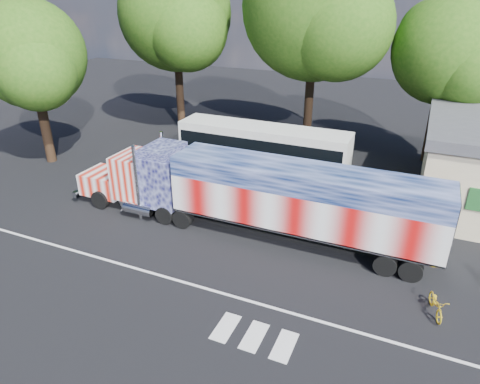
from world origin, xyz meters
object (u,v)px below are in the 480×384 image
at_px(woman, 123,197).
at_px(tree_n_mid, 318,7).
at_px(tree_ne_a, 449,52).
at_px(bicycle, 436,304).
at_px(coach_bus, 263,150).
at_px(semi_truck, 255,194).
at_px(tree_nw_a, 176,14).
at_px(tree_w_a, 31,55).

height_order(woman, tree_n_mid, tree_n_mid).
relative_size(tree_n_mid, tree_ne_a, 1.38).
bearing_deg(bicycle, coach_bus, 122.15).
bearing_deg(bicycle, semi_truck, 146.53).
bearing_deg(bicycle, tree_nw_a, 125.80).
bearing_deg(tree_n_mid, woman, -112.45).
height_order(tree_n_mid, tree_ne_a, tree_n_mid).
bearing_deg(tree_n_mid, bicycle, -60.57).
bearing_deg(coach_bus, tree_n_mid, 80.97).
bearing_deg(semi_truck, bicycle, -18.34).
height_order(bicycle, tree_nw_a, tree_nw_a).
bearing_deg(tree_w_a, tree_n_mid, 35.21).
xyz_separation_m(woman, tree_nw_a, (-5.49, 16.16, 9.02)).
relative_size(tree_n_mid, tree_w_a, 1.41).
bearing_deg(tree_ne_a, tree_w_a, -156.06).
xyz_separation_m(coach_bus, tree_ne_a, (10.65, 7.48, 6.21)).
bearing_deg(woman, tree_w_a, 149.14).
xyz_separation_m(semi_truck, tree_nw_a, (-13.44, 15.29, 7.63)).
relative_size(woman, bicycle, 1.03).
xyz_separation_m(semi_truck, coach_bus, (-2.46, 7.68, -0.49)).
bearing_deg(tree_w_a, semi_truck, -11.13).
bearing_deg(coach_bus, bicycle, -42.72).
distance_m(coach_bus, woman, 10.19).
bearing_deg(coach_bus, tree_w_a, -165.07).
bearing_deg(tree_ne_a, semi_truck, -118.38).
xyz_separation_m(woman, bicycle, (17.08, -2.16, -0.43)).
distance_m(coach_bus, tree_ne_a, 14.42).
height_order(tree_n_mid, tree_nw_a, tree_n_mid).
height_order(tree_nw_a, tree_w_a, tree_nw_a).
xyz_separation_m(woman, tree_w_a, (-10.04, 4.40, 6.89)).
distance_m(semi_truck, tree_nw_a, 21.74).
bearing_deg(tree_nw_a, tree_w_a, -111.17).
relative_size(semi_truck, tree_w_a, 1.80).
bearing_deg(semi_truck, coach_bus, 107.78).
bearing_deg(bicycle, tree_n_mid, 104.31).
distance_m(woman, tree_n_mid, 20.10).
distance_m(tree_n_mid, tree_ne_a, 9.81).
xyz_separation_m(tree_n_mid, tree_w_a, (-16.75, -11.82, -2.91)).
distance_m(coach_bus, bicycle, 15.84).
distance_m(semi_truck, tree_ne_a, 18.16).
distance_m(woman, tree_w_a, 12.95).
xyz_separation_m(semi_truck, bicycle, (9.13, -3.03, -1.83)).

